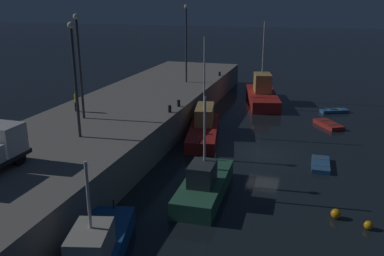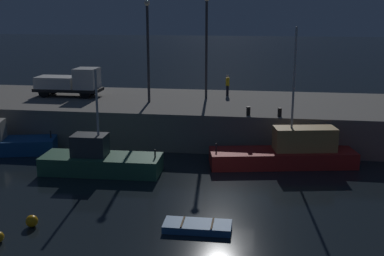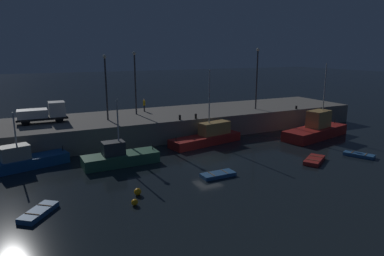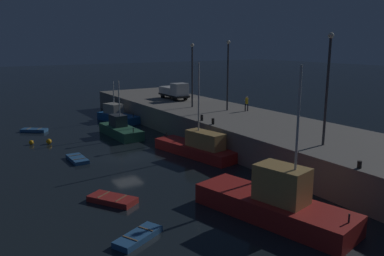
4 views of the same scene
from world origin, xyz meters
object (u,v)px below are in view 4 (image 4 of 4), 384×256
(dinghy_orange_near, at_px, (138,237))
(rowboat_white_mid, at_px, (77,159))
(fishing_boat_orange, at_px, (198,147))
(fishing_boat_blue, at_px, (120,129))
(rowboat_blue_far, at_px, (112,199))
(lamp_post_central, at_px, (328,81))
(lamp_post_west, at_px, (192,70))
(utility_truck, at_px, (175,91))
(fishing_boat_white, at_px, (117,115))
(dinghy_red_small, at_px, (34,130))
(bollard_central, at_px, (359,165))
(mooring_buoy_mid, at_px, (31,142))
(lamp_post_east, at_px, (228,70))
(mooring_buoy_near, at_px, (49,141))
(fishing_trawler_red, at_px, (275,203))
(bollard_west, at_px, (202,118))
(bollard_east, at_px, (213,121))
(dockworker, at_px, (247,103))

(dinghy_orange_near, bearing_deg, rowboat_white_mid, 175.02)
(fishing_boat_orange, bearing_deg, fishing_boat_blue, -164.90)
(rowboat_blue_far, distance_m, lamp_post_central, 17.97)
(lamp_post_west, height_order, utility_truck, lamp_post_west)
(fishing_boat_white, height_order, dinghy_red_small, fishing_boat_white)
(fishing_boat_blue, xyz_separation_m, bollard_central, (27.07, 5.25, 2.20))
(mooring_buoy_mid, xyz_separation_m, bollard_central, (28.39, 14.72, 2.71))
(fishing_boat_blue, relative_size, mooring_buoy_mid, 15.25)
(lamp_post_east, height_order, lamp_post_central, lamp_post_central)
(fishing_boat_blue, distance_m, mooring_buoy_near, 7.87)
(dinghy_orange_near, bearing_deg, fishing_trawler_red, 75.74)
(fishing_boat_orange, bearing_deg, bollard_west, 139.94)
(fishing_trawler_red, xyz_separation_m, bollard_east, (-14.45, 5.63, 1.96))
(fishing_boat_white, relative_size, fishing_boat_orange, 0.77)
(bollard_west, bearing_deg, rowboat_blue_far, -55.98)
(mooring_buoy_near, xyz_separation_m, lamp_post_west, (1.58, 17.01, 6.97))
(mooring_buoy_near, bearing_deg, fishing_boat_orange, 42.09)
(dockworker, relative_size, bollard_west, 2.88)
(mooring_buoy_near, height_order, lamp_post_east, lamp_post_east)
(fishing_boat_orange, bearing_deg, bollard_east, 105.06)
(mooring_buoy_near, height_order, lamp_post_central, lamp_post_central)
(dinghy_red_small, height_order, bollard_east, bollard_east)
(dockworker, bearing_deg, fishing_boat_white, -146.28)
(dinghy_orange_near, relative_size, mooring_buoy_mid, 6.57)
(dinghy_orange_near, xyz_separation_m, mooring_buoy_mid, (-24.66, -1.02, 0.07))
(fishing_trawler_red, distance_m, fishing_boat_blue, 25.40)
(mooring_buoy_mid, height_order, bollard_east, bollard_east)
(fishing_boat_orange, xyz_separation_m, lamp_post_central, (10.43, 4.89, 6.80))
(fishing_boat_orange, bearing_deg, lamp_post_west, 150.11)
(mooring_buoy_near, xyz_separation_m, lamp_post_central, (22.55, 15.84, 7.39))
(lamp_post_west, bearing_deg, bollard_west, -25.81)
(utility_truck, bearing_deg, bollard_west, -19.58)
(lamp_post_central, bearing_deg, dinghy_orange_near, -85.20)
(fishing_boat_orange, relative_size, bollard_east, 16.20)
(lamp_post_east, bearing_deg, rowboat_blue_far, -56.86)
(fishing_trawler_red, bearing_deg, bollard_west, 160.94)
(dinghy_orange_near, bearing_deg, dockworker, 127.62)
(bollard_west, distance_m, bollard_east, 2.11)
(fishing_trawler_red, relative_size, dockworker, 6.10)
(fishing_boat_blue, height_order, dinghy_orange_near, fishing_boat_blue)
(fishing_boat_blue, xyz_separation_m, lamp_post_west, (0.99, 9.17, 6.49))
(fishing_trawler_red, relative_size, lamp_post_central, 1.23)
(dinghy_orange_near, xyz_separation_m, mooring_buoy_near, (-23.93, 0.62, 0.11))
(mooring_buoy_mid, bearing_deg, utility_truck, 103.06)
(mooring_buoy_mid, bearing_deg, rowboat_white_mid, 16.33)
(lamp_post_central, height_order, utility_truck, lamp_post_central)
(dinghy_red_small, xyz_separation_m, utility_truck, (1.61, 18.65, 3.70))
(bollard_east, bearing_deg, fishing_boat_blue, -154.24)
(fishing_boat_blue, relative_size, bollard_central, 15.51)
(fishing_boat_blue, relative_size, lamp_post_central, 0.86)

